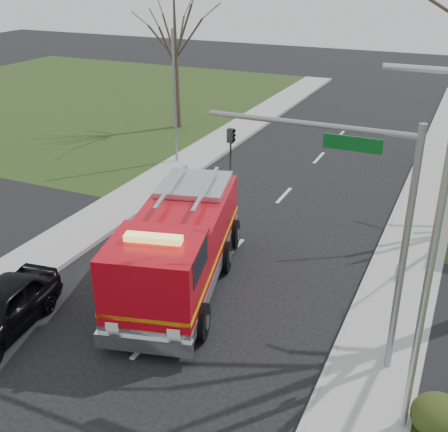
% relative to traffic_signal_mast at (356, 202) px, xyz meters
% --- Properties ---
extents(ground, '(120.00, 120.00, 0.00)m').
position_rel_traffic_signal_mast_xyz_m(ground, '(-5.21, -1.50, -4.71)').
color(ground, black).
rests_on(ground, ground).
extents(sidewalk_right, '(2.40, 80.00, 0.15)m').
position_rel_traffic_signal_mast_xyz_m(sidewalk_right, '(0.99, -1.50, -4.63)').
color(sidewalk_right, '#A0A09A').
rests_on(sidewalk_right, ground).
extents(bare_tree_left, '(4.50, 4.50, 9.00)m').
position_rel_traffic_signal_mast_xyz_m(bare_tree_left, '(-15.21, 18.50, 0.86)').
color(bare_tree_left, '#382C21').
rests_on(bare_tree_left, ground).
extents(traffic_signal_mast, '(5.29, 0.18, 6.80)m').
position_rel_traffic_signal_mast_xyz_m(traffic_signal_mast, '(0.00, 0.00, 0.00)').
color(traffic_signal_mast, gray).
rests_on(traffic_signal_mast, ground).
extents(streetlight_pole, '(1.48, 0.16, 8.40)m').
position_rel_traffic_signal_mast_xyz_m(streetlight_pole, '(1.93, -2.00, -0.16)').
color(streetlight_pole, '#B7BABF').
rests_on(streetlight_pole, ground).
extents(utility_pole_far, '(0.14, 0.14, 7.00)m').
position_rel_traffic_signal_mast_xyz_m(utility_pole_far, '(-12.01, 12.50, -1.21)').
color(utility_pole_far, gray).
rests_on(utility_pole_far, ground).
extents(fire_engine, '(4.60, 8.32, 3.18)m').
position_rel_traffic_signal_mast_xyz_m(fire_engine, '(-5.81, 1.37, -3.27)').
color(fire_engine, '#BC0814').
rests_on(fire_engine, ground).
extents(parked_car_maroon, '(2.34, 4.60, 1.50)m').
position_rel_traffic_signal_mast_xyz_m(parked_car_maroon, '(-9.41, -2.92, -3.96)').
color(parked_car_maroon, black).
rests_on(parked_car_maroon, ground).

